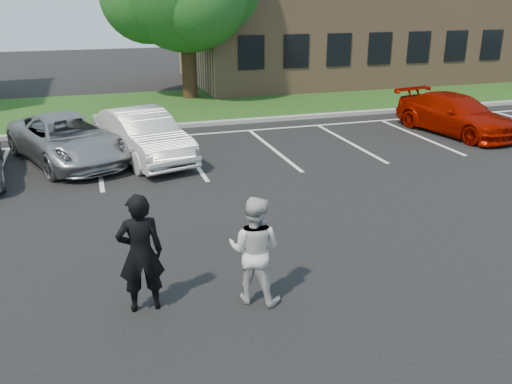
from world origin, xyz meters
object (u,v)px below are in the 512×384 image
man_white_shirt (254,250)px  car_silver_minivan (68,139)px  car_red_compact (455,114)px  car_white_sedan (143,136)px  man_black_suit (140,253)px  office_building (374,6)px

man_white_shirt → car_silver_minivan: size_ratio=0.36×
man_white_shirt → car_red_compact: (10.47, 8.84, -0.22)m
car_silver_minivan → car_red_compact: (13.50, -0.46, -0.01)m
car_silver_minivan → car_white_sedan: size_ratio=1.10×
man_black_suit → car_white_sedan: bearing=-95.6°
man_black_suit → office_building: bearing=-125.2°
car_red_compact → office_building: bearing=62.3°
office_building → man_white_shirt: office_building is taller
man_white_shirt → car_silver_minivan: 9.79m
man_black_suit → man_white_shirt: man_black_suit is taller
man_white_shirt → car_red_compact: 13.71m
car_silver_minivan → car_red_compact: bearing=-23.6°
man_black_suit → car_red_compact: (12.28, 8.56, -0.30)m
car_silver_minivan → man_white_shirt: bearing=-93.5°
car_silver_minivan → office_building: bearing=15.8°
office_building → man_black_suit: bearing=-126.1°
office_building → car_silver_minivan: 22.44m
man_white_shirt → car_white_sedan: man_white_shirt is taller
office_building → car_silver_minivan: size_ratio=4.39×
office_building → car_white_sedan: 21.05m
car_silver_minivan → car_red_compact: car_silver_minivan is taller
car_silver_minivan → car_white_sedan: bearing=-33.3°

